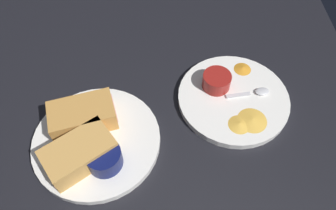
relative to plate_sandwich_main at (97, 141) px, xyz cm
name	(u,v)px	position (x,y,z in cm)	size (l,w,h in cm)	color
ground_plane	(129,99)	(5.62, 12.12, -2.30)	(110.00, 110.00, 3.00)	black
plate_sandwich_main	(97,141)	(0.00, 0.00, 0.00)	(25.95, 25.95, 1.60)	white
sandwich_half_near	(83,116)	(-2.74, 4.10, 3.20)	(14.66, 10.85, 4.80)	#C68C42
sandwich_half_far	(80,153)	(-2.18, -4.42, 3.20)	(14.99, 13.77, 4.80)	tan
ramekin_dark_sauce	(104,158)	(2.45, -5.30, 2.96)	(6.81, 6.81, 4.03)	#0C144C
spoon_by_dark_ramekin	(88,144)	(-1.48, -1.50, 1.16)	(8.12, 7.93, 0.80)	silver
plate_chips_companion	(233,98)	(29.44, 10.14, 0.00)	(24.76, 24.76, 1.60)	white
ramekin_light_gravy	(217,80)	(25.73, 13.24, 2.66)	(6.35, 6.35, 3.43)	maroon
spoon_by_gravy_ramekin	(256,92)	(34.54, 10.88, 1.16)	(9.96, 2.89, 0.80)	silver
plantain_chip_scatter	(247,109)	(31.63, 6.46, 1.10)	(10.04, 21.04, 0.60)	orange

